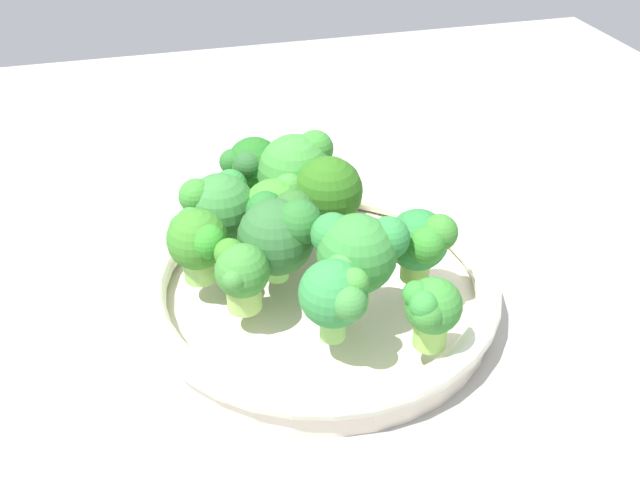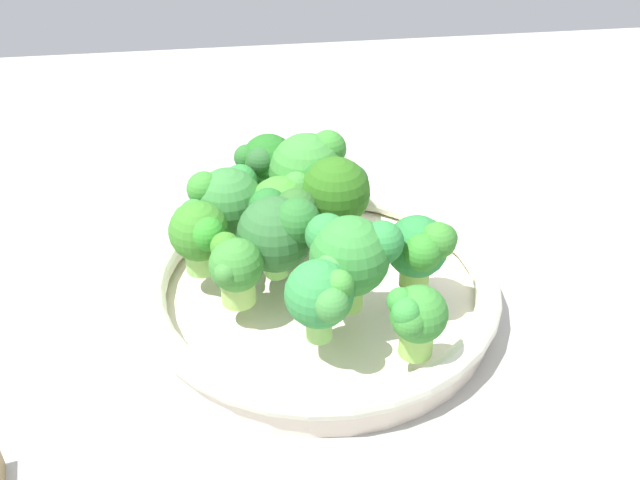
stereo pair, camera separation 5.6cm
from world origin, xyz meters
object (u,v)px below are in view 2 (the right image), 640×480
Objects in this scene: broccoli_floret_5 at (199,233)px; broccoli_floret_10 at (283,205)px; broccoli_floret_9 at (421,248)px; broccoli_floret_8 at (267,165)px; broccoli_floret_2 at (335,191)px; broccoli_floret_7 at (323,293)px; bowl at (320,288)px; broccoli_floret_0 at (280,228)px; broccoli_floret_6 at (351,254)px; broccoli_floret_4 at (307,169)px; broccoli_floret_3 at (227,200)px; broccoli_floret_11 at (415,317)px; broccoli_floret_1 at (235,267)px.

broccoli_floret_5 is 7.84cm from broccoli_floret_10.
broccoli_floret_9 reaches higher than broccoli_floret_5.
broccoli_floret_5 is 11.44cm from broccoli_floret_8.
broccoli_floret_7 is (2.96, 13.10, -0.38)cm from broccoli_floret_2.
broccoli_floret_7 is (0.95, 8.05, 5.92)cm from bowl.
broccoli_floret_0 reaches higher than broccoli_floret_10.
broccoli_floret_6 is at bearing 108.89° from bowl.
broccoli_floret_4 is 4.79cm from broccoli_floret_10.
broccoli_floret_10 is at bearing -98.08° from broccoli_floret_0.
broccoli_floret_2 reaches higher than broccoli_floret_8.
broccoli_floret_3 is (9.08, -0.90, -0.65)cm from broccoli_floret_2.
broccoli_floret_2 is at bearing -162.17° from broccoli_floret_5.
broccoli_floret_3 is (7.07, -5.95, 5.65)cm from bowl.
broccoli_floret_8 is (2.39, -19.06, 0.12)cm from broccoli_floret_7.
broccoli_floret_2 is at bearing 117.15° from broccoli_floret_4.
broccoli_floret_2 is 13.44cm from broccoli_floret_7.
broccoli_floret_6 reaches higher than broccoli_floret_3.
bowl is 4.84× the size of broccoli_floret_10.
broccoli_floret_3 is 17.13cm from broccoli_floret_9.
bowl is at bearing 174.69° from broccoli_floret_0.
broccoli_floret_0 is 13.66cm from broccoli_floret_11.
broccoli_floret_7 reaches higher than broccoli_floret_10.
broccoli_floret_4 reaches higher than broccoli_floret_11.
broccoli_floret_9 is (-10.48, 3.56, -0.47)cm from broccoli_floret_0.
broccoli_floret_1 is at bearing 22.99° from bowl.
broccoli_floret_2 is at bearing -111.68° from bowl.
broccoli_floret_0 is 1.20× the size of broccoli_floret_5.
broccoli_floret_6 is 1.12× the size of broccoli_floret_8.
broccoli_floret_1 is 14.24cm from broccoli_floret_9.
broccoli_floret_0 is at bearing -46.50° from broccoli_floret_6.
broccoli_floret_2 is 1.15× the size of broccoli_floret_7.
broccoli_floret_9 is at bearing 147.42° from broccoli_floret_3.
broccoli_floret_1 is 0.86× the size of broccoli_floret_9.
bowl is 4.04× the size of broccoli_floret_0.
broccoli_floret_4 reaches higher than broccoli_floret_3.
broccoli_floret_2 is (-2.01, -5.05, 6.30)cm from bowl.
broccoli_floret_4 is at bearing 147.42° from broccoli_floret_8.
broccoli_floret_7 is 1.16× the size of broccoli_floret_11.
broccoli_floret_7 is at bearing 132.08° from broccoli_floret_5.
broccoli_floret_11 is at bearing 156.34° from broccoli_floret_7.
broccoli_floret_6 reaches higher than broccoli_floret_1.
bowl is 8.33cm from broccoli_floret_6.
bowl is at bearing 106.87° from broccoli_floret_8.
broccoli_floret_4 reaches higher than broccoli_floret_7.
broccoli_floret_6 is at bearing -127.37° from broccoli_floret_7.
bowl is 9.84cm from broccoli_floret_9.
broccoli_floret_1 is 11.99cm from broccoli_floret_2.
broccoli_floret_4 is at bearing -75.80° from broccoli_floret_11.
broccoli_floret_2 is 9.15cm from broccoli_floret_3.
broccoli_floret_6 is 16.49cm from broccoli_floret_8.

